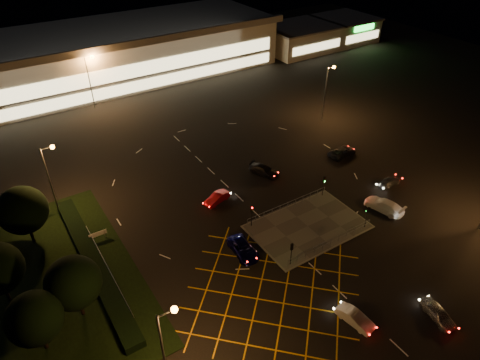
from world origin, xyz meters
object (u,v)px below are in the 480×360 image
car_left_blue (243,249)px  car_east_grey (342,152)px  car_far_dkgrey (264,170)px  car_right_silver (390,182)px  car_near_silver (438,314)px  signal_nw (252,212)px  car_approach_white (384,205)px  signal_ne (324,182)px  car_circ_red (217,198)px  signal_sw (292,250)px  signal_se (367,213)px  car_queue_white (355,318)px

car_left_blue → car_east_grey: (25.55, 10.02, -0.01)m
car_left_blue → car_far_dkgrey: (11.84, 12.42, -0.01)m
car_right_silver → car_near_silver: bearing=141.0°
signal_nw → car_left_blue: signal_nw is taller
car_right_silver → car_approach_white: size_ratio=0.67×
signal_ne → car_east_grey: 12.11m
car_circ_red → car_approach_white: bearing=37.0°
car_right_silver → car_approach_white: (-5.15, -3.55, 0.17)m
signal_nw → signal_sw: bearing=-90.0°
car_near_silver → car_far_dkgrey: car_far_dkgrey is taller
signal_se → car_circ_red: (-13.11, 14.78, -1.71)m
car_circ_red → car_east_grey: (23.15, -0.24, 0.03)m
signal_nw → car_approach_white: bearing=-22.0°
car_right_silver → car_approach_white: 6.26m
car_approach_white → car_right_silver: bearing=-157.7°
car_near_silver → car_right_silver: (14.04, 18.54, -0.06)m
signal_sw → car_right_silver: signal_sw is taller
signal_se → car_near_silver: 14.49m
car_queue_white → car_right_silver: (21.47, 14.36, -0.04)m
signal_sw → car_left_blue: bearing=-52.3°
signal_nw → car_right_silver: (21.95, -3.25, -1.75)m
signal_nw → car_left_blue: (-3.50, -3.46, -1.67)m
signal_nw → car_circ_red: bearing=99.2°
signal_se → car_far_dkgrey: (-3.66, 16.95, -1.68)m
car_near_silver → car_east_grey: car_east_grey is taller
signal_sw → car_right_silver: bearing=-167.8°
car_far_dkgrey → car_right_silver: bearing=-66.0°
signal_nw → car_far_dkgrey: (8.34, 8.96, -1.68)m
signal_nw → car_circ_red: 7.10m
car_near_silver → car_right_silver: 23.25m
signal_se → car_queue_white: 15.11m
car_near_silver → signal_sw: bearing=131.8°
car_left_blue → car_east_grey: size_ratio=1.02×
car_near_silver → car_left_blue: car_left_blue is taller
signal_sw → car_approach_white: signal_sw is taller
signal_sw → signal_ne: 14.41m
car_near_silver → car_circ_red: bearing=119.4°
car_left_blue → car_right_silver: size_ratio=1.39×
car_queue_white → car_far_dkgrey: (7.86, 26.58, 0.03)m
car_queue_white → car_far_dkgrey: size_ratio=0.84×
car_east_grey → car_near_silver: bearing=149.4°
car_east_grey → car_approach_white: 14.35m
signal_sw → car_circ_red: bearing=-85.7°
signal_nw → car_queue_white: 17.70m
car_near_silver → car_east_grey: size_ratio=0.81×
car_left_blue → car_right_silver: (25.45, 0.21, -0.08)m
signal_sw → car_near_silver: bearing=119.8°
signal_ne → signal_nw: bearing=180.0°
car_near_silver → car_circ_red: (-9.02, 28.58, -0.02)m
signal_se → car_right_silver: 11.16m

